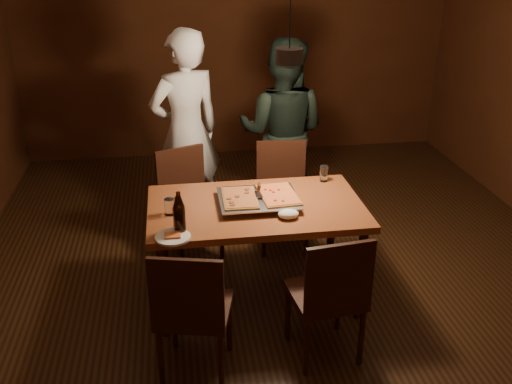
{
  "coord_description": "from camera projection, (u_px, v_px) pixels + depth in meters",
  "views": [
    {
      "loc": [
        -0.78,
        -3.69,
        2.47
      ],
      "look_at": [
        -0.24,
        -0.14,
        0.85
      ],
      "focal_mm": 40.0,
      "sensor_mm": 36.0,
      "label": 1
    }
  ],
  "objects": [
    {
      "name": "room_shell",
      "position": [
        288.0,
        108.0,
        3.88
      ],
      "size": [
        6.0,
        6.0,
        6.0
      ],
      "color": "#38220F",
      "rests_on": "ground"
    },
    {
      "name": "dining_table",
      "position": [
        256.0,
        214.0,
        4.01
      ],
      "size": [
        1.5,
        0.9,
        0.75
      ],
      "color": "#994D26",
      "rests_on": "floor"
    },
    {
      "name": "chair_far_left",
      "position": [
        187.0,
        193.0,
        4.69
      ],
      "size": [
        0.55,
        0.55,
        0.49
      ],
      "rotation": [
        0.0,
        0.0,
        3.53
      ],
      "color": "#38190F",
      "rests_on": "floor"
    },
    {
      "name": "chair_far_right",
      "position": [
        282.0,
        185.0,
        4.84
      ],
      "size": [
        0.45,
        0.45,
        0.49
      ],
      "rotation": [
        0.0,
        0.0,
        3.07
      ],
      "color": "#38190F",
      "rests_on": "floor"
    },
    {
      "name": "chair_near_left",
      "position": [
        191.0,
        303.0,
        3.28
      ],
      "size": [
        0.51,
        0.51,
        0.49
      ],
      "rotation": [
        0.0,
        0.0,
        -0.24
      ],
      "color": "#38190F",
      "rests_on": "floor"
    },
    {
      "name": "chair_near_right",
      "position": [
        331.0,
        288.0,
        3.42
      ],
      "size": [
        0.47,
        0.47,
        0.49
      ],
      "rotation": [
        0.0,
        0.0,
        0.12
      ],
      "color": "#38190F",
      "rests_on": "floor"
    },
    {
      "name": "pizza_tray",
      "position": [
        258.0,
        201.0,
        3.99
      ],
      "size": [
        0.55,
        0.45,
        0.05
      ],
      "primitive_type": "cube",
      "rotation": [
        0.0,
        0.0,
        0.0
      ],
      "color": "silver",
      "rests_on": "dining_table"
    },
    {
      "name": "pizza_meat",
      "position": [
        240.0,
        198.0,
        3.96
      ],
      "size": [
        0.25,
        0.38,
        0.02
      ],
      "primitive_type": "cube",
      "rotation": [
        0.0,
        0.0,
        -0.02
      ],
      "color": "maroon",
      "rests_on": "pizza_tray"
    },
    {
      "name": "pizza_cheese",
      "position": [
        278.0,
        195.0,
        4.01
      ],
      "size": [
        0.28,
        0.41,
        0.02
      ],
      "primitive_type": "cube",
      "rotation": [
        0.0,
        0.0,
        0.07
      ],
      "color": "gold",
      "rests_on": "pizza_tray"
    },
    {
      "name": "spatula",
      "position": [
        259.0,
        194.0,
        4.0
      ],
      "size": [
        0.12,
        0.25,
        0.04
      ],
      "primitive_type": null,
      "rotation": [
        0.0,
        0.0,
        -0.14
      ],
      "color": "silver",
      "rests_on": "pizza_tray"
    },
    {
      "name": "beer_bottle_a",
      "position": [
        179.0,
        213.0,
        3.56
      ],
      "size": [
        0.07,
        0.07,
        0.28
      ],
      "color": "black",
      "rests_on": "dining_table"
    },
    {
      "name": "beer_bottle_b",
      "position": [
        177.0,
        213.0,
        3.61
      ],
      "size": [
        0.06,
        0.06,
        0.23
      ],
      "color": "black",
      "rests_on": "dining_table"
    },
    {
      "name": "water_glass_left",
      "position": [
        170.0,
        207.0,
        3.83
      ],
      "size": [
        0.07,
        0.07,
        0.11
      ],
      "primitive_type": "cylinder",
      "color": "silver",
      "rests_on": "dining_table"
    },
    {
      "name": "water_glass_right",
      "position": [
        324.0,
        174.0,
        4.35
      ],
      "size": [
        0.06,
        0.06,
        0.12
      ],
      "primitive_type": "cylinder",
      "color": "silver",
      "rests_on": "dining_table"
    },
    {
      "name": "plate_slice",
      "position": [
        173.0,
        237.0,
        3.54
      ],
      "size": [
        0.22,
        0.22,
        0.03
      ],
      "color": "white",
      "rests_on": "dining_table"
    },
    {
      "name": "napkin",
      "position": [
        288.0,
        214.0,
        3.79
      ],
      "size": [
        0.14,
        0.11,
        0.06
      ],
      "primitive_type": "ellipsoid",
      "color": "white",
      "rests_on": "dining_table"
    },
    {
      "name": "diner_white",
      "position": [
        186.0,
        133.0,
        4.98
      ],
      "size": [
        0.77,
        0.66,
        1.8
      ],
      "primitive_type": "imported",
      "rotation": [
        0.0,
        0.0,
        3.55
      ],
      "color": "silver",
      "rests_on": "floor"
    },
    {
      "name": "diner_dark",
      "position": [
        282.0,
        132.0,
        5.14
      ],
      "size": [
        1.01,
        0.91,
        1.7
      ],
      "primitive_type": "imported",
      "rotation": [
        0.0,
        0.0,
        2.75
      ],
      "color": "black",
      "rests_on": "floor"
    },
    {
      "name": "pendant_lamp",
      "position": [
        289.0,
        54.0,
        3.73
      ],
      "size": [
        0.18,
        0.18,
        1.1
      ],
      "color": "black",
      "rests_on": "ceiling"
    }
  ]
}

